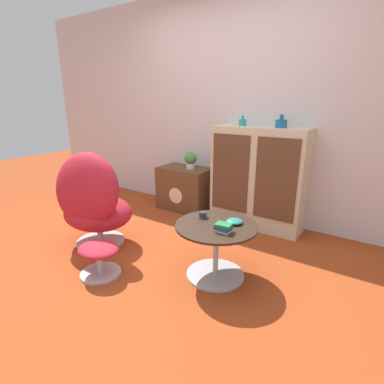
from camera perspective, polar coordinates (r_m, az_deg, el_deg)
name	(u,v)px	position (r m, az deg, el deg)	size (l,w,h in m)	color
ground_plane	(140,266)	(2.72, -9.84, -13.80)	(12.00, 12.00, 0.00)	#9E3D19
wall_back	(231,107)	(3.68, 7.51, 15.72)	(6.40, 0.06, 2.60)	silver
sideboard	(258,178)	(3.39, 12.52, 2.62)	(1.02, 0.38, 1.11)	beige
tv_console	(185,188)	(3.90, -1.32, 0.68)	(0.67, 0.42, 0.55)	brown
egg_chair	(92,202)	(3.01, -18.43, -1.85)	(0.80, 0.76, 0.96)	#B7B7BC
ottoman	(99,254)	(2.60, -17.32, -11.21)	(0.35, 0.33, 0.27)	#B7B7BC
coffee_table	(216,245)	(2.43, 4.58, -9.98)	(0.65, 0.65, 0.45)	#B7B7BC
vase_leftmost	(242,122)	(3.38, 9.60, 12.98)	(0.08, 0.08, 0.11)	teal
vase_inner_left	(281,123)	(3.23, 16.63, 12.45)	(0.12, 0.12, 0.13)	#196699
potted_plant	(191,160)	(3.76, -0.26, 6.21)	(0.15, 0.15, 0.21)	silver
teacup	(203,215)	(2.48, 2.07, -4.46)	(0.10, 0.10, 0.05)	#2D2D33
book_stack	(223,228)	(2.23, 5.98, -6.76)	(0.13, 0.10, 0.07)	beige
bowl	(235,221)	(2.39, 8.11, -5.54)	(0.13, 0.13, 0.04)	#1E7A70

